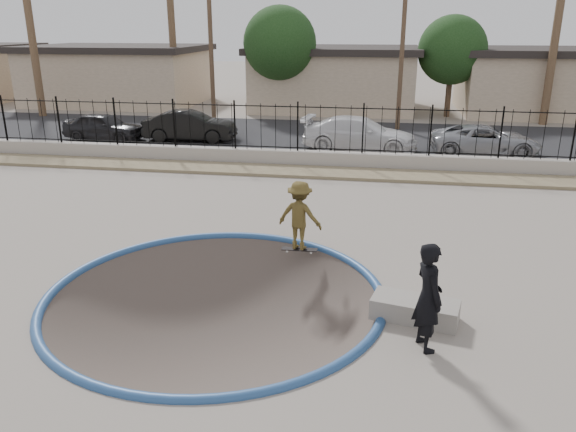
% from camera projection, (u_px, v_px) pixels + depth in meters
% --- Properties ---
extents(ground, '(120.00, 120.00, 2.20)m').
position_uv_depth(ground, '(303.00, 181.00, 24.04)').
color(ground, gray).
rests_on(ground, ground).
extents(bowl_pit, '(6.84, 6.84, 1.80)m').
position_uv_depth(bowl_pit, '(216.00, 295.00, 11.56)').
color(bowl_pit, '#453B35').
rests_on(bowl_pit, ground).
extents(coping_ring, '(7.04, 7.04, 0.20)m').
position_uv_depth(coping_ring, '(216.00, 295.00, 11.56)').
color(coping_ring, navy).
rests_on(coping_ring, ground).
extents(rock_strip, '(42.00, 1.60, 0.11)m').
position_uv_depth(rock_strip, '(293.00, 171.00, 21.06)').
color(rock_strip, '#8B7D5B').
rests_on(rock_strip, ground).
extents(retaining_wall, '(42.00, 0.45, 0.60)m').
position_uv_depth(retaining_wall, '(298.00, 158.00, 22.00)').
color(retaining_wall, '#A2998E').
rests_on(retaining_wall, ground).
extents(fence, '(40.00, 0.04, 1.80)m').
position_uv_depth(fence, '(298.00, 128.00, 21.61)').
color(fence, black).
rests_on(fence, retaining_wall).
extents(street, '(90.00, 8.00, 0.04)m').
position_uv_depth(street, '(317.00, 134.00, 28.34)').
color(street, black).
rests_on(street, ground).
extents(house_west, '(11.60, 8.60, 3.90)m').
position_uv_depth(house_west, '(119.00, 74.00, 38.91)').
color(house_west, tan).
rests_on(house_west, ground).
extents(house_center, '(10.60, 8.60, 3.90)m').
position_uv_depth(house_center, '(335.00, 77.00, 36.56)').
color(house_center, tan).
rests_on(house_center, ground).
extents(house_east, '(12.60, 8.60, 3.90)m').
position_uv_depth(house_east, '(563.00, 81.00, 34.37)').
color(house_east, tan).
rests_on(house_east, ground).
extents(palm_mid, '(2.30, 2.30, 9.30)m').
position_uv_depth(palm_mid, '(170.00, 0.00, 34.27)').
color(palm_mid, brown).
rests_on(palm_mid, ground).
extents(utility_pole_left, '(1.70, 0.24, 9.00)m').
position_uv_depth(utility_pole_left, '(210.00, 35.00, 29.62)').
color(utility_pole_left, '#473323').
rests_on(utility_pole_left, ground).
extents(utility_pole_mid, '(1.70, 0.24, 9.50)m').
position_uv_depth(utility_pole_mid, '(403.00, 31.00, 27.97)').
color(utility_pole_mid, '#473323').
rests_on(utility_pole_mid, ground).
extents(street_tree_left, '(4.32, 4.32, 6.36)m').
position_uv_depth(street_tree_left, '(280.00, 43.00, 33.05)').
color(street_tree_left, '#473323').
rests_on(street_tree_left, ground).
extents(street_tree_mid, '(3.96, 3.96, 5.83)m').
position_uv_depth(street_tree_mid, '(452.00, 50.00, 32.53)').
color(street_tree_mid, '#473323').
rests_on(street_tree_mid, ground).
extents(skater, '(1.20, 0.86, 1.69)m').
position_uv_depth(skater, '(300.00, 219.00, 13.50)').
color(skater, brown).
rests_on(skater, ground).
extents(skateboard, '(0.88, 0.24, 0.08)m').
position_uv_depth(skateboard, '(299.00, 249.00, 13.75)').
color(skateboard, black).
rests_on(skateboard, ground).
extents(videographer, '(0.69, 0.83, 1.93)m').
position_uv_depth(videographer, '(428.00, 297.00, 9.41)').
color(videographer, black).
rests_on(videographer, ground).
extents(concrete_ledge, '(1.71, 1.03, 0.40)m').
position_uv_depth(concrete_ledge, '(415.00, 309.00, 10.58)').
color(concrete_ledge, gray).
rests_on(concrete_ledge, ground).
extents(car_a, '(3.90, 1.80, 1.30)m').
position_uv_depth(car_a, '(104.00, 126.00, 26.57)').
color(car_a, black).
rests_on(car_a, street).
extents(car_b, '(4.39, 1.82, 1.41)m').
position_uv_depth(car_b, '(190.00, 126.00, 26.37)').
color(car_b, black).
rests_on(car_b, street).
extents(car_c, '(5.15, 2.51, 1.44)m').
position_uv_depth(car_c, '(360.00, 134.00, 24.39)').
color(car_c, silver).
rests_on(car_c, street).
extents(car_d, '(4.60, 2.32, 1.25)m').
position_uv_depth(car_d, '(485.00, 140.00, 23.60)').
color(car_d, '#96999F').
rests_on(car_d, street).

